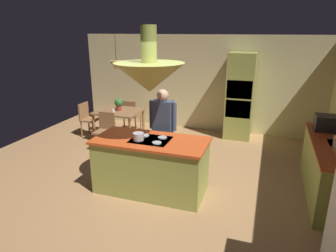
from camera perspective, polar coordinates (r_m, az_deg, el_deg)
ground at (r=5.52m, az=-2.37°, el=-11.05°), size 8.16×8.16×0.00m
wall_back at (r=8.26m, az=6.23°, el=8.05°), size 6.80×0.10×2.55m
kitchen_island at (r=5.14m, az=-3.24°, el=-7.45°), size 1.89×0.90×0.96m
counter_run_right at (r=5.65m, az=28.34°, el=-7.21°), size 0.73×2.20×0.94m
oven_tower at (r=7.74m, az=13.50°, el=5.47°), size 0.66×0.62×2.15m
dining_table at (r=7.55m, az=-9.31°, el=2.21°), size 1.08×0.92×0.76m
person_at_island at (r=5.61m, az=-0.98°, el=-0.07°), size 0.53×0.22×1.64m
range_hood at (r=4.70m, az=-3.56°, el=9.53°), size 1.10×1.10×1.00m
pendant_light_over_table at (r=7.32m, az=-9.79°, el=11.29°), size 0.32×0.32×0.82m
chair_facing_island at (r=7.03m, az=-11.82°, el=-0.46°), size 0.40×0.40×0.87m
chair_by_back_wall at (r=8.17m, az=-7.05°, el=2.37°), size 0.40×0.40×0.87m
chair_at_corner at (r=8.05m, az=-15.07°, el=1.65°), size 0.40×0.40×0.87m
potted_plant_on_table at (r=7.49m, az=-9.34°, el=4.19°), size 0.20×0.20×0.30m
cup_on_table at (r=7.33m, az=-10.39°, el=2.84°), size 0.07×0.07×0.09m
microwave_on_counter at (r=6.06m, az=28.25°, el=0.46°), size 0.46×0.36×0.28m
cooking_pot_on_cooktop at (r=4.88m, az=-5.66°, el=-1.99°), size 0.18×0.18×0.12m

